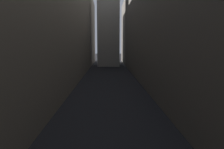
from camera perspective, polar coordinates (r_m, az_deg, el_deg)
name	(u,v)px	position (r m, az deg, el deg)	size (l,w,h in m)	color
ground_plane	(109,85)	(37.53, -0.77, -2.78)	(264.00, 264.00, 0.00)	black
building_block_left	(36,18)	(41.07, -19.11, 13.72)	(14.05, 108.00, 22.85)	#756B5B
building_block_right	(183,20)	(41.24, 17.77, 13.29)	(14.58, 108.00, 22.19)	#60594F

